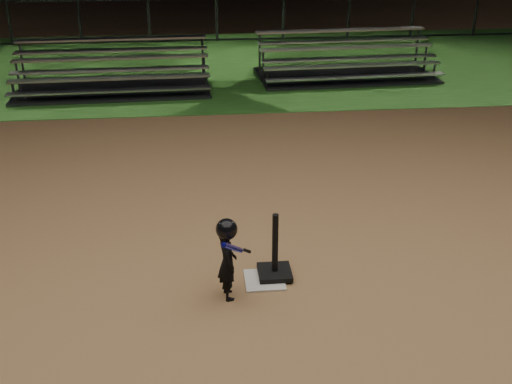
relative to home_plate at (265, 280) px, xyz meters
name	(u,v)px	position (x,y,z in m)	size (l,w,h in m)	color
ground	(265,281)	(0.00, 0.00, -0.01)	(80.00, 80.00, 0.00)	#996F45
grass_strip	(222,65)	(0.00, 10.00, -0.01)	(60.00, 8.00, 0.01)	#275D1E
home_plate	(265,280)	(0.00, 0.00, 0.00)	(0.45, 0.45, 0.02)	beige
batting_tee	(275,264)	(0.13, 0.08, 0.16)	(0.38, 0.38, 0.78)	black
child_batter	(227,256)	(-0.43, -0.26, 0.50)	(0.39, 0.58, 0.95)	black
bleacher_left	(113,81)	(-2.54, 7.97, 0.20)	(4.34, 2.22, 1.05)	#A2A2A7
bleacher_right	(346,69)	(2.92, 8.58, 0.20)	(4.29, 2.25, 1.03)	silver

